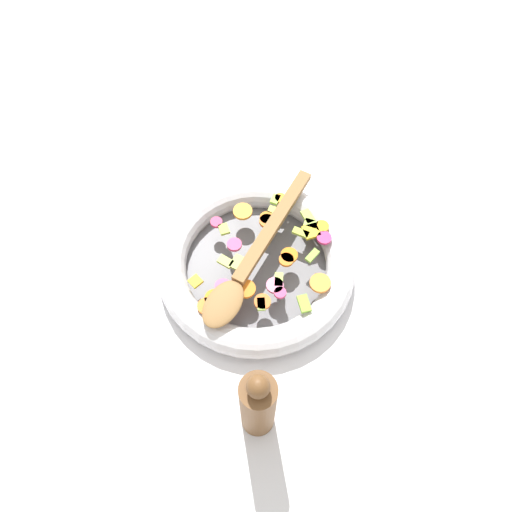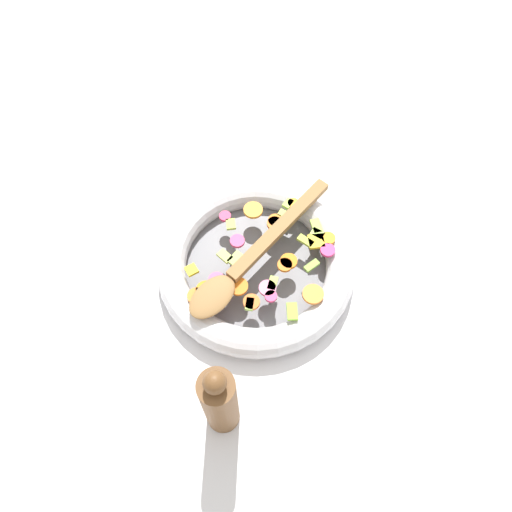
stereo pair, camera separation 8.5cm
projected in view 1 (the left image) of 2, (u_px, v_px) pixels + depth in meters
The scene contains 5 objects.
ground_plane at pixel (256, 270), 0.89m from camera, with size 4.00×4.00×0.00m, color silver.
skillet at pixel (256, 264), 0.87m from camera, with size 0.35×0.35×0.05m.
chopped_vegetables at pixel (266, 258), 0.85m from camera, with size 0.24×0.26×0.01m.
wooden_spoon at pixel (251, 261), 0.83m from camera, with size 0.15×0.34×0.01m.
pepper_mill at pixel (258, 405), 0.68m from camera, with size 0.05×0.05×0.21m.
Camera 1 is at (0.07, -0.41, 0.79)m, focal length 35.00 mm.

